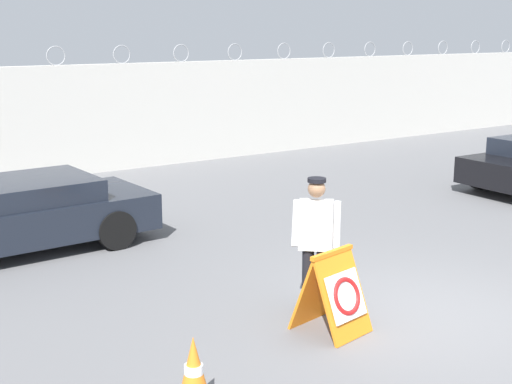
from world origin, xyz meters
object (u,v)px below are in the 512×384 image
object	(u,v)px
parked_car_front_coupe	(17,215)
barricade_sign	(335,292)
security_guard	(316,238)
traffic_cone_mid	(194,375)

from	to	relation	value
parked_car_front_coupe	barricade_sign	bearing A→B (deg)	110.00
barricade_sign	security_guard	xyz separation A→B (m)	(0.24, 0.67, 0.46)
barricade_sign	traffic_cone_mid	size ratio (longest dim) A/B	1.30
traffic_cone_mid	security_guard	bearing A→B (deg)	28.19
traffic_cone_mid	parked_car_front_coupe	size ratio (longest dim) A/B	0.17
security_guard	parked_car_front_coupe	bearing A→B (deg)	-20.45
barricade_sign	parked_car_front_coupe	xyz separation A→B (m)	(-2.17, 5.33, 0.11)
barricade_sign	traffic_cone_mid	world-z (taller)	barricade_sign
traffic_cone_mid	parked_car_front_coupe	world-z (taller)	parked_car_front_coupe
parked_car_front_coupe	traffic_cone_mid	bearing A→B (deg)	86.77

